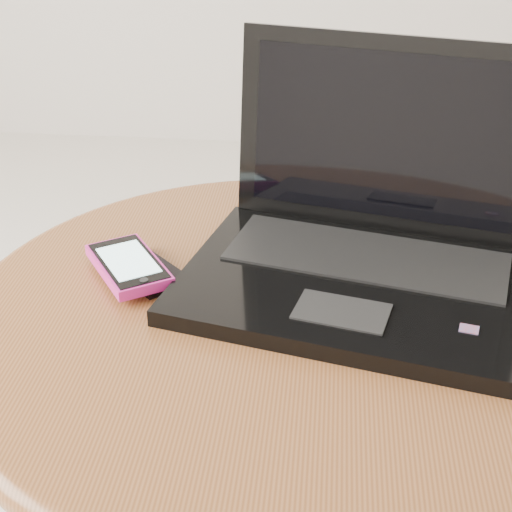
# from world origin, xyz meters

# --- Properties ---
(table) EXTENTS (0.69, 0.69, 0.54)m
(table) POSITION_xyz_m (-0.01, 0.10, 0.43)
(table) COLOR #533118
(table) RESTS_ON ground
(laptop) EXTENTS (0.42, 0.36, 0.24)m
(laptop) POSITION_xyz_m (0.08, 0.17, 0.59)
(laptop) COLOR black
(laptop) RESTS_ON table
(phone_black) EXTENTS (0.11, 0.11, 0.01)m
(phone_black) POSITION_xyz_m (-0.17, 0.16, 0.55)
(phone_black) COLOR black
(phone_black) RESTS_ON table
(phone_pink) EXTENTS (0.12, 0.13, 0.01)m
(phone_pink) POSITION_xyz_m (-0.18, 0.14, 0.56)
(phone_pink) COLOR #D52590
(phone_pink) RESTS_ON phone_black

